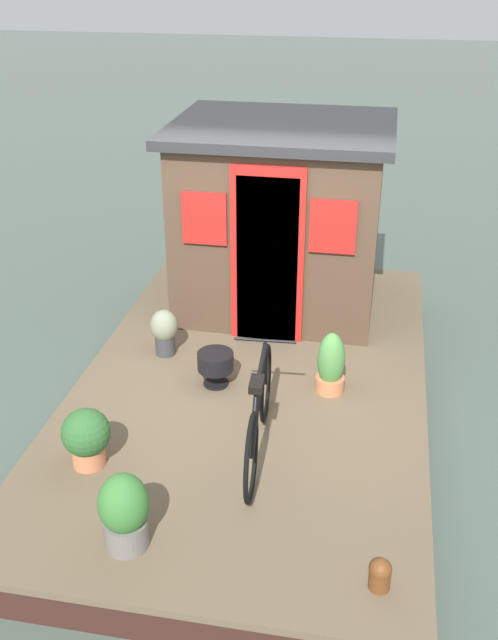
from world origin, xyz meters
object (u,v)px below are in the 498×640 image
(potted_plant_rosemary, at_px, (124,511))
(mooring_bollard, at_px, (380,574))
(potted_plant_lavender, at_px, (164,330))
(potted_plant_basil, at_px, (331,365))
(charcoal_grill, at_px, (216,363))
(potted_plant_sage, at_px, (86,436))
(bicycle, at_px, (259,414))
(houseboat_cabin, at_px, (281,216))

(potted_plant_rosemary, bearing_deg, mooring_bollard, -92.03)
(potted_plant_lavender, bearing_deg, potted_plant_rosemary, -169.30)
(potted_plant_basil, distance_m, charcoal_grill, 1.04)
(potted_plant_sage, xyz_separation_m, mooring_bollard, (-0.82, -2.25, -0.15))
(potted_plant_sage, relative_size, mooring_bollard, 2.16)
(bicycle, bearing_deg, houseboat_cabin, 5.20)
(potted_plant_basil, bearing_deg, mooring_bollard, -167.01)
(mooring_bollard, bearing_deg, potted_plant_sage, 69.93)
(bicycle, distance_m, charcoal_grill, 1.08)
(potted_plant_basil, bearing_deg, charcoal_grill, 95.15)
(potted_plant_rosemary, height_order, mooring_bollard, potted_plant_rosemary)
(bicycle, distance_m, potted_plant_lavender, 1.81)
(potted_plant_basil, height_order, charcoal_grill, potted_plant_basil)
(potted_plant_lavender, relative_size, potted_plant_sage, 0.97)
(potted_plant_basil, height_order, potted_plant_rosemary, potted_plant_basil)
(charcoal_grill, bearing_deg, houseboat_cabin, -9.62)
(potted_plant_basil, xyz_separation_m, potted_plant_rosemary, (-2.16, 1.17, 0.02))
(charcoal_grill, relative_size, mooring_bollard, 1.47)
(potted_plant_basil, height_order, potted_plant_sage, potted_plant_basil)
(potted_plant_rosemary, bearing_deg, potted_plant_basil, -28.48)
(potted_plant_rosemary, relative_size, mooring_bollard, 2.54)
(mooring_bollard, bearing_deg, charcoal_grill, 36.00)
(potted_plant_rosemary, xyz_separation_m, charcoal_grill, (2.07, -0.14, -0.06))
(bicycle, height_order, potted_plant_basil, bicycle)
(potted_plant_rosemary, height_order, potted_plant_sage, potted_plant_rosemary)
(houseboat_cabin, relative_size, bicycle, 1.36)
(potted_plant_sage, distance_m, mooring_bollard, 2.41)
(potted_plant_basil, bearing_deg, potted_plant_rosemary, 151.52)
(houseboat_cabin, bearing_deg, potted_plant_rosemary, 173.43)
(potted_plant_rosemary, bearing_deg, houseboat_cabin, -6.57)
(potted_plant_lavender, height_order, potted_plant_sage, potted_plant_sage)
(houseboat_cabin, distance_m, bicycle, 2.83)
(potted_plant_rosemary, bearing_deg, potted_plant_lavender, 10.70)
(potted_plant_rosemary, height_order, potted_plant_lavender, potted_plant_rosemary)
(bicycle, relative_size, potted_plant_sage, 3.41)
(bicycle, bearing_deg, charcoal_grill, 31.48)
(houseboat_cabin, xyz_separation_m, potted_plant_lavender, (-1.37, 0.92, -0.75))
(charcoal_grill, bearing_deg, potted_plant_rosemary, 176.17)
(bicycle, bearing_deg, potted_plant_sage, 106.96)
(bicycle, distance_m, mooring_bollard, 1.58)
(bicycle, relative_size, charcoal_grill, 5.02)
(houseboat_cabin, height_order, charcoal_grill, houseboat_cabin)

